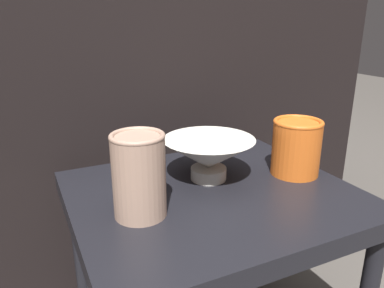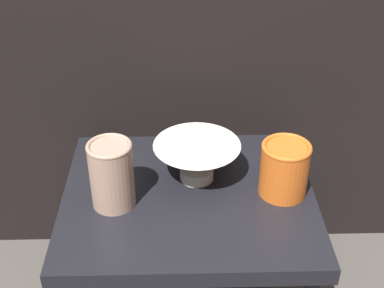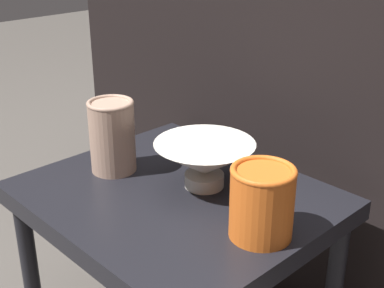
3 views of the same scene
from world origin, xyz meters
TOP-DOWN VIEW (x-y plane):
  - table at (0.00, 0.00)m, footprint 0.57×0.49m
  - couch_backdrop at (0.00, 0.54)m, footprint 1.42×0.50m
  - bowl at (0.02, 0.06)m, footprint 0.20×0.20m
  - vase_textured_left at (-0.17, -0.03)m, footprint 0.10×0.10m
  - vase_colorful_right at (0.21, 0.00)m, footprint 0.11×0.11m

SIDE VIEW (x-z plane):
  - table at x=0.00m, z-range 0.15..0.56m
  - couch_backdrop at x=0.00m, z-range 0.00..0.81m
  - bowl at x=0.02m, z-range 0.41..0.51m
  - vase_colorful_right at x=0.21m, z-range 0.41..0.53m
  - vase_textured_left at x=-0.17m, z-range 0.41..0.56m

